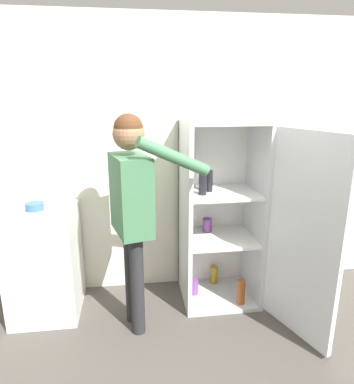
{
  "coord_description": "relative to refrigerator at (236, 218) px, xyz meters",
  "views": [
    {
      "loc": [
        -0.6,
        -2.19,
        1.87
      ],
      "look_at": [
        -0.22,
        0.63,
        1.06
      ],
      "focal_mm": 32.0,
      "sensor_mm": 36.0,
      "label": 1
    }
  ],
  "objects": [
    {
      "name": "bowl",
      "position": [
        -1.71,
        0.13,
        0.14
      ],
      "size": [
        0.15,
        0.15,
        0.06
      ],
      "color": "#335B8E",
      "rests_on": "counter"
    },
    {
      "name": "counter",
      "position": [
        -1.67,
        0.09,
        -0.36
      ],
      "size": [
        0.56,
        0.61,
        0.94
      ],
      "color": "white",
      "rests_on": "ground_plane"
    },
    {
      "name": "refrigerator",
      "position": [
        0.0,
        0.0,
        0.0
      ],
      "size": [
        0.95,
        1.23,
        1.67
      ],
      "color": "silver",
      "rests_on": "ground_plane"
    },
    {
      "name": "person",
      "position": [
        -0.89,
        -0.23,
        0.29
      ],
      "size": [
        0.75,
        0.55,
        1.74
      ],
      "color": "#262628",
      "rests_on": "ground_plane"
    },
    {
      "name": "wall_back",
      "position": [
        -0.29,
        0.44,
        0.45
      ],
      "size": [
        7.0,
        0.06,
        2.55
      ],
      "color": "silver",
      "rests_on": "ground_plane"
    },
    {
      "name": "ground_plane",
      "position": [
        -0.29,
        -0.54,
        -0.83
      ],
      "size": [
        12.0,
        12.0,
        0.0
      ],
      "primitive_type": "plane",
      "color": "#4C4742"
    }
  ]
}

